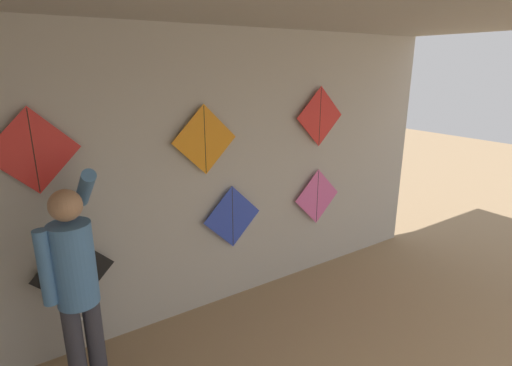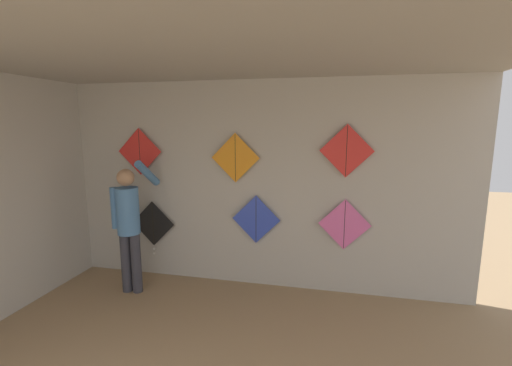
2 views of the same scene
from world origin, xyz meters
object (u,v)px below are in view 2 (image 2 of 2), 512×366
at_px(kite_0, 153,225).
at_px(kite_3, 140,152).
at_px(shopkeeper, 129,219).
at_px(kite_2, 344,225).
at_px(kite_4, 235,158).
at_px(kite_5, 347,151).
at_px(kite_1, 256,219).

xyz_separation_m(kite_0, kite_3, (-0.15, 0.00, 1.07)).
distance_m(shopkeeper, kite_2, 2.80).
xyz_separation_m(shopkeeper, kite_2, (2.75, 0.51, -0.04)).
distance_m(kite_0, kite_4, 1.61).
bearing_deg(kite_3, kite_0, -0.19).
relative_size(kite_0, kite_3, 1.21).
height_order(kite_3, kite_5, kite_5).
bearing_deg(kite_5, shopkeeper, -169.43).
bearing_deg(kite_2, kite_1, 180.00).
bearing_deg(kite_3, kite_2, 0.00).
relative_size(shopkeeper, kite_5, 2.68).
bearing_deg(kite_5, kite_3, 180.00).
xyz_separation_m(kite_1, kite_5, (1.15, 0.00, 0.94)).
distance_m(kite_2, kite_3, 2.98).
height_order(shopkeeper, kite_2, shopkeeper).
height_order(shopkeeper, kite_5, kite_5).
distance_m(kite_2, kite_5, 0.94).
height_order(kite_1, kite_2, kite_2).
relative_size(kite_0, kite_4, 1.21).
bearing_deg(kite_3, shopkeeper, -79.17).
relative_size(kite_1, kite_3, 1.00).
bearing_deg(kite_5, kite_1, 180.00).
distance_m(kite_3, kite_5, 2.83).
height_order(kite_2, kite_5, kite_5).
relative_size(kite_0, kite_5, 1.21).
distance_m(shopkeeper, kite_3, 0.99).
bearing_deg(kite_1, kite_0, -179.98).
bearing_deg(kite_0, kite_3, 179.81).
distance_m(kite_1, kite_3, 1.91).
bearing_deg(kite_5, kite_0, -179.99).
height_order(kite_1, kite_5, kite_5).
distance_m(shopkeeper, kite_1, 1.67).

